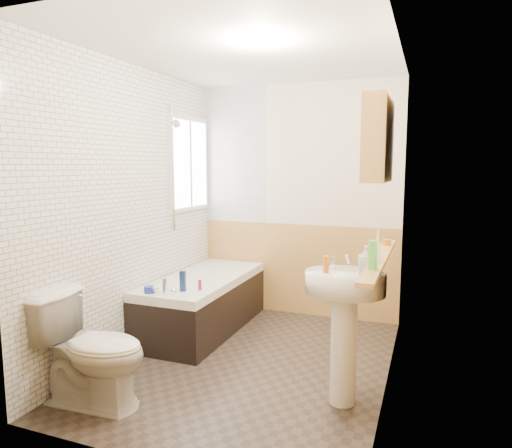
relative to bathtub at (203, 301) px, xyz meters
The scene contains 26 objects.
floor 0.97m from the bathtub, 38.31° to the right, with size 2.80×2.80×0.00m, color #302722.
ceiling 2.40m from the bathtub, 38.31° to the right, with size 2.80×2.80×0.00m, color white.
wall_back 1.47m from the bathtub, 48.78° to the left, with size 2.20×0.02×2.50m, color #F4E6C9.
wall_front 2.33m from the bathtub, 69.83° to the right, with size 2.20×0.02×2.50m, color #F4E6C9.
wall_left 1.19m from the bathtub, 123.38° to the right, with size 0.02×2.80×2.50m, color #F4E6C9.
wall_right 2.16m from the bathtub, 17.40° to the right, with size 0.02×2.80×2.50m, color #F4E6C9.
wainscot_right 1.92m from the bathtub, 17.60° to the right, with size 0.01×2.80×1.00m, color tan.
wainscot_front 2.11m from the bathtub, 69.62° to the right, with size 2.20×0.01×1.00m, color tan.
wainscot_back 1.11m from the bathtub, 48.02° to the left, with size 2.20×0.01×1.00m, color tan.
tile_cladding_left 1.18m from the bathtub, 121.83° to the right, with size 0.01×2.80×2.50m, color white.
tile_return_back 1.68m from the bathtub, 89.65° to the left, with size 0.75×0.01×1.50m, color white.
window 1.46m from the bathtub, 131.72° to the left, with size 0.03×0.79×0.99m.
bathtub is the anchor object (origin of this frame).
shower_riser 1.47m from the bathtub, behind, with size 0.11×0.08×1.27m.
toilet 1.58m from the bathtub, 91.09° to the right, with size 0.44×0.79×0.77m, color white.
sink 1.87m from the bathtub, 31.04° to the right, with size 0.54×0.44×1.04m.
pine_shelf 2.04m from the bathtub, 22.63° to the right, with size 0.10×1.56×0.03m, color tan.
medicine_cabinet 2.45m from the bathtub, 25.52° to the right, with size 0.15×0.60×0.54m.
foam_can 2.27m from the bathtub, 33.39° to the right, with size 0.05×0.05×0.18m, color #59C647.
green_bottle 2.16m from the bathtub, 27.19° to the right, with size 0.05×0.05×0.24m, color silver.
black_jar 1.94m from the bathtub, ahead, with size 0.07×0.07×0.05m, color orange.
soap_bottle 2.09m from the bathtub, 30.04° to the right, with size 0.09×0.19×0.09m, color silver.
clear_bottle 1.90m from the bathtub, 34.78° to the right, with size 0.04×0.04×0.11m, color orange.
blue_gel 0.66m from the bathtub, 80.21° to the right, with size 0.05×0.03×0.18m, color navy.
cream_jar 0.77m from the bathtub, 102.36° to the right, with size 0.09×0.09×0.06m, color #19339E.
orange_bottle 0.60m from the bathtub, 65.29° to the right, with size 0.03×0.03×0.09m, color maroon.
Camera 1 is at (1.35, -3.37, 1.63)m, focal length 32.00 mm.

